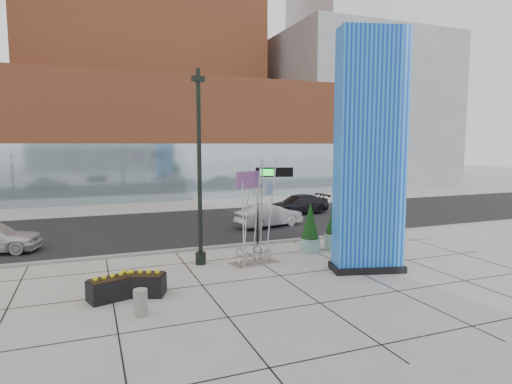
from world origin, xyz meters
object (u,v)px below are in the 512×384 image
object	(u,v)px
overhead_street_sign	(270,178)
concrete_bollard	(141,303)
lamp_post	(200,186)
public_art_sculpture	(254,236)
car_silver_mid	(269,216)
blue_pylon	(370,156)

from	to	relation	value
overhead_street_sign	concrete_bollard	bearing A→B (deg)	-118.17
overhead_street_sign	lamp_post	bearing A→B (deg)	-134.31
lamp_post	concrete_bollard	distance (m)	6.16
public_art_sculpture	concrete_bollard	distance (m)	6.44
concrete_bollard	car_silver_mid	size ratio (longest dim) A/B	0.19
car_silver_mid	blue_pylon	bearing A→B (deg)	166.91
lamp_post	concrete_bollard	world-z (taller)	lamp_post
lamp_post	public_art_sculpture	bearing A→B (deg)	-17.80
lamp_post	public_art_sculpture	size ratio (longest dim) A/B	1.81
blue_pylon	lamp_post	distance (m)	6.80
public_art_sculpture	concrete_bollard	xyz separation A→B (m)	(-5.04, -3.94, -0.75)
concrete_bollard	car_silver_mid	xyz separation A→B (m)	(8.71, 10.97, 0.29)
lamp_post	concrete_bollard	size ratio (longest dim) A/B	10.12
blue_pylon	car_silver_mid	bearing A→B (deg)	105.33
car_silver_mid	public_art_sculpture	bearing A→B (deg)	138.90
blue_pylon	lamp_post	size ratio (longest dim) A/B	1.17
blue_pylon	concrete_bollard	size ratio (longest dim) A/B	11.85
public_art_sculpture	overhead_street_sign	bearing A→B (deg)	45.36
blue_pylon	public_art_sculpture	world-z (taller)	blue_pylon
public_art_sculpture	lamp_post	bearing A→B (deg)	151.83
lamp_post	car_silver_mid	xyz separation A→B (m)	(5.78, 6.36, -2.55)
blue_pylon	overhead_street_sign	size ratio (longest dim) A/B	2.42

